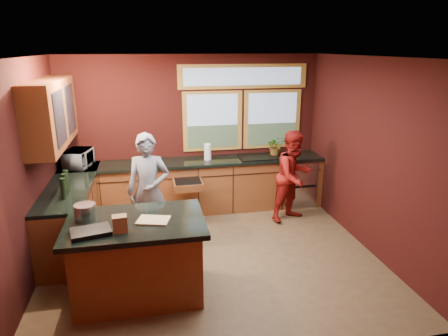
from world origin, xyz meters
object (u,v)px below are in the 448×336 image
object	(u,v)px
person_red	(294,176)
cutting_board	(153,220)
stock_pot	(85,212)
island	(138,258)
person_grey	(149,191)

from	to	relation	value
person_red	cutting_board	distance (m)	2.92
cutting_board	stock_pot	xyz separation A→B (m)	(-0.75, 0.20, 0.08)
stock_pot	person_red	bearing A→B (deg)	26.67
island	person_grey	size ratio (longest dim) A/B	0.92
cutting_board	person_red	bearing A→B (deg)	36.87
person_red	stock_pot	distance (m)	3.46
person_grey	person_red	bearing A→B (deg)	19.40
person_grey	stock_pot	size ratio (longest dim) A/B	6.98
person_grey	cutting_board	bearing A→B (deg)	-79.59
person_grey	stock_pot	xyz separation A→B (m)	(-0.71, -1.10, 0.20)
cutting_board	stock_pot	world-z (taller)	stock_pot
person_grey	stock_pot	distance (m)	1.32
person_grey	person_red	world-z (taller)	person_grey
island	person_grey	bearing A→B (deg)	82.68
cutting_board	stock_pot	distance (m)	0.78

